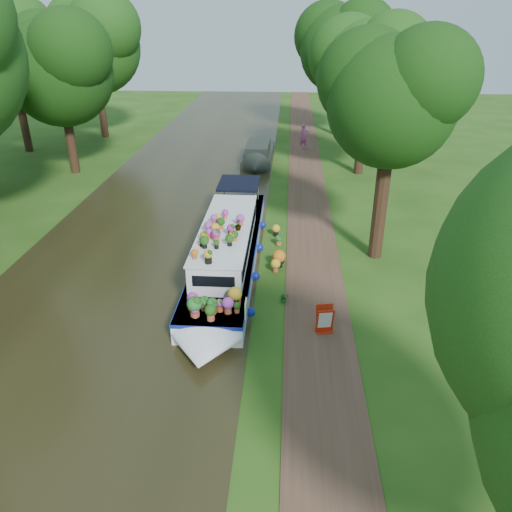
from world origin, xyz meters
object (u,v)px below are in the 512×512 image
(second_boat, at_px, (258,154))
(pedestrian_pink, at_px, (304,137))
(plant_boat, at_px, (227,250))
(sandwich_board, at_px, (325,320))

(second_boat, bearing_deg, pedestrian_pink, 49.79)
(plant_boat, relative_size, pedestrian_pink, 7.38)
(sandwich_board, xyz_separation_m, pedestrian_pink, (-0.25, 23.57, 0.51))
(plant_boat, height_order, pedestrian_pink, plant_boat)
(second_boat, relative_size, sandwich_board, 7.50)
(plant_boat, distance_m, sandwich_board, 5.47)
(second_boat, height_order, pedestrian_pink, pedestrian_pink)
(sandwich_board, relative_size, pedestrian_pink, 0.49)
(sandwich_board, bearing_deg, second_boat, 89.18)
(plant_boat, relative_size, sandwich_board, 15.21)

